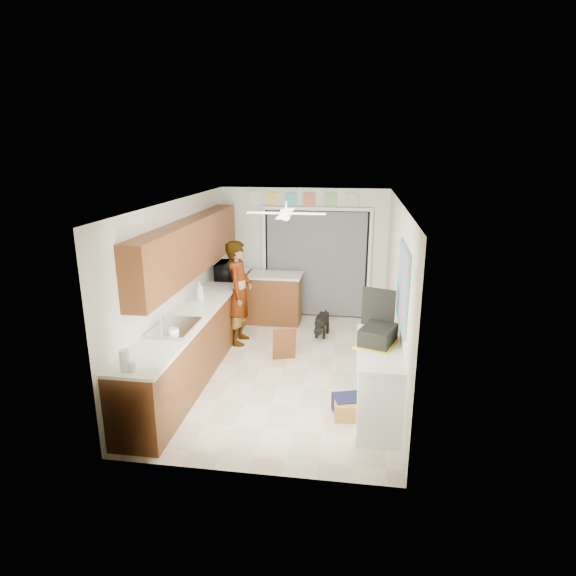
{
  "coord_description": "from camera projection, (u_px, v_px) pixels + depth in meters",
  "views": [
    {
      "loc": [
        1.03,
        -6.61,
        3.22
      ],
      "look_at": [
        0.0,
        0.4,
        1.15
      ],
      "focal_mm": 30.0,
      "sensor_mm": 36.0,
      "label": 1
    }
  ],
  "objects": [
    {
      "name": "navy_crate",
      "position": [
        349.0,
        405.0,
        6.04
      ],
      "size": [
        0.45,
        0.41,
        0.23
      ],
      "primitive_type": "cube",
      "rotation": [
        0.0,
        0.0,
        0.3
      ],
      "color": "#141532",
      "rests_on": "floor"
    },
    {
      "name": "microwave",
      "position": [
        228.0,
        270.0,
        8.68
      ],
      "size": [
        0.38,
        0.56,
        0.3
      ],
      "primitive_type": "imported",
      "rotation": [
        0.0,
        0.0,
        1.59
      ],
      "color": "black",
      "rests_on": "left_countertop"
    },
    {
      "name": "faucet",
      "position": [
        161.0,
        320.0,
        6.29
      ],
      "size": [
        0.03,
        0.03,
        0.22
      ],
      "primitive_type": "cylinder",
      "color": "silver",
      "rests_on": "left_countertop"
    },
    {
      "name": "door_trim_left",
      "position": [
        264.0,
        263.0,
        9.46
      ],
      "size": [
        0.06,
        0.04,
        2.1
      ],
      "primitive_type": "cube",
      "color": "white",
      "rests_on": "wall_back"
    },
    {
      "name": "route66_sign",
      "position": [
        254.0,
        198.0,
        9.16
      ],
      "size": [
        0.22,
        0.02,
        0.26
      ],
      "primitive_type": "cube",
      "color": "silver",
      "rests_on": "wall_back"
    },
    {
      "name": "suitcase_lid",
      "position": [
        378.0,
        308.0,
        6.03
      ],
      "size": [
        0.41,
        0.17,
        0.5
      ],
      "primitive_type": "cube",
      "rotation": [
        0.0,
        0.0,
        -0.35
      ],
      "color": "black",
      "rests_on": "suitcase"
    },
    {
      "name": "curtain_panel",
      "position": [
        316.0,
        264.0,
        9.3
      ],
      "size": [
        1.9,
        0.03,
        2.05
      ],
      "primitive_type": "cube",
      "color": "slate",
      "rests_on": "wall_back"
    },
    {
      "name": "header_frame_1",
      "position": [
        291.0,
        199.0,
        9.06
      ],
      "size": [
        0.22,
        0.02,
        0.22
      ],
      "primitive_type": "cube",
      "color": "#53BADE",
      "rests_on": "wall_back"
    },
    {
      "name": "back_opening_recess",
      "position": [
        316.0,
        264.0,
        9.34
      ],
      "size": [
        2.0,
        0.06,
        2.1
      ],
      "primitive_type": "cube",
      "color": "black",
      "rests_on": "wall_back"
    },
    {
      "name": "suitcase_rim",
      "position": [
        378.0,
        343.0,
        5.85
      ],
      "size": [
        0.61,
        0.7,
        0.02
      ],
      "primitive_type": "cube",
      "rotation": [
        0.0,
        0.0,
        -0.35
      ],
      "color": "yellow",
      "rests_on": "suitcase"
    },
    {
      "name": "suitcase",
      "position": [
        378.0,
        335.0,
        5.82
      ],
      "size": [
        0.5,
        0.57,
        0.21
      ],
      "primitive_type": "cube",
      "rotation": [
        0.0,
        0.0,
        -0.35
      ],
      "color": "black",
      "rests_on": "right_counter_top"
    },
    {
      "name": "door_trim_right",
      "position": [
        369.0,
        266.0,
        9.17
      ],
      "size": [
        0.06,
        0.04,
        2.1
      ],
      "primitive_type": "cube",
      "color": "white",
      "rests_on": "wall_back"
    },
    {
      "name": "ceiling_fan",
      "position": [
        286.0,
        213.0,
        6.87
      ],
      "size": [
        1.14,
        1.14,
        0.24
      ],
      "primitive_type": "cube",
      "color": "white",
      "rests_on": "ceiling"
    },
    {
      "name": "peninsula_top",
      "position": [
        274.0,
        275.0,
        9.04
      ],
      "size": [
        1.04,
        0.64,
        0.04
      ],
      "primitive_type": "cube",
      "color": "white",
      "rests_on": "peninsula_base"
    },
    {
      "name": "paper_towel_roll",
      "position": [
        125.0,
        360.0,
        5.08
      ],
      "size": [
        0.12,
        0.12,
        0.24
      ],
      "primitive_type": "cylinder",
      "rotation": [
        0.0,
        0.0,
        -0.06
      ],
      "color": "white",
      "rests_on": "left_countertop"
    },
    {
      "name": "abstract_painting",
      "position": [
        403.0,
        286.0,
        5.69
      ],
      "size": [
        0.03,
        1.15,
        0.95
      ],
      "primitive_type": "cube",
      "color": "#E1527B",
      "rests_on": "wall_right"
    },
    {
      "name": "wall_right",
      "position": [
        396.0,
        294.0,
        6.75
      ],
      "size": [
        0.0,
        5.0,
        5.0
      ],
      "primitive_type": "plane",
      "rotation": [
        1.57,
        0.0,
        -1.57
      ],
      "color": "silver",
      "rests_on": "ground"
    },
    {
      "name": "ceiling",
      "position": [
        284.0,
        202.0,
        6.62
      ],
      "size": [
        5.0,
        5.0,
        0.0
      ],
      "primitive_type": "plane",
      "rotation": [
        3.14,
        0.0,
        0.0
      ],
      "color": "white",
      "rests_on": "ground"
    },
    {
      "name": "wall_back",
      "position": [
        304.0,
        253.0,
        9.35
      ],
      "size": [
        3.2,
        0.0,
        3.2
      ],
      "primitive_type": "plane",
      "rotation": [
        1.57,
        0.0,
        0.0
      ],
      "color": "silver",
      "rests_on": "ground"
    },
    {
      "name": "door_trim_head",
      "position": [
        317.0,
        209.0,
        9.01
      ],
      "size": [
        2.1,
        0.04,
        0.06
      ],
      "primitive_type": "cube",
      "color": "white",
      "rests_on": "wall_back"
    },
    {
      "name": "right_counter_base",
      "position": [
        378.0,
        384.0,
        5.87
      ],
      "size": [
        0.5,
        1.4,
        0.9
      ],
      "primitive_type": "cube",
      "color": "white",
      "rests_on": "floor"
    },
    {
      "name": "wall_left",
      "position": [
        179.0,
        285.0,
        7.2
      ],
      "size": [
        0.0,
        5.0,
        5.0
      ],
      "primitive_type": "plane",
      "rotation": [
        1.57,
        0.0,
        1.57
      ],
      "color": "silver",
      "rests_on": "ground"
    },
    {
      "name": "peninsula_base",
      "position": [
        274.0,
        299.0,
        9.17
      ],
      "size": [
        1.0,
        0.6,
        0.9
      ],
      "primitive_type": "cube",
      "color": "brown",
      "rests_on": "floor"
    },
    {
      "name": "wall_front",
      "position": [
        244.0,
        362.0,
        4.6
      ],
      "size": [
        3.2,
        0.0,
        3.2
      ],
      "primitive_type": "plane",
      "rotation": [
        -1.57,
        0.0,
        0.0
      ],
      "color": "silver",
      "rests_on": "ground"
    },
    {
      "name": "header_frame_4",
      "position": [
        352.0,
        200.0,
        8.9
      ],
      "size": [
        0.22,
        0.02,
        0.22
      ],
      "primitive_type": "cube",
      "color": "beige",
      "rests_on": "wall_back"
    },
    {
      "name": "right_counter_top",
      "position": [
        379.0,
        348.0,
        5.74
      ],
      "size": [
        0.54,
        1.44,
        0.04
      ],
      "primitive_type": "cube",
      "color": "white",
      "rests_on": "right_counter_base"
    },
    {
      "name": "soap_bottle",
      "position": [
        200.0,
        291.0,
        7.46
      ],
      "size": [
        0.14,
        0.14,
        0.3
      ],
      "primitive_type": "imported",
      "rotation": [
        0.0,
        0.0,
        -0.25
      ],
      "color": "silver",
      "rests_on": "left_countertop"
    },
    {
      "name": "cabinet_door_panel",
      "position": [
        284.0,
        344.0,
        7.5
      ],
      "size": [
        0.39,
        0.24,
        0.54
      ],
      "primitive_type": "cube",
      "rotation": [
        0.21,
        0.0,
        0.3
      ],
      "color": "brown",
      "rests_on": "floor"
    },
    {
      "name": "left_base_cabinets",
      "position": [
        201.0,
        335.0,
        7.38
      ],
      "size": [
        0.6,
        4.8,
        0.9
      ],
      "primitive_type": "cube",
      "color": "brown",
      "rests_on": "floor"
    },
    {
      "name": "cup",
      "position": [
        173.0,
        332.0,
        6.03
      ],
      "size": [
        0.15,
        0.15,
        0.1
      ],
      "primitive_type": "imported",
      "rotation": [
        0.0,
        0.0,
        -0.17
      ],
      "color": "white",
      "rests_on": "left_countertop"
    },
    {
      "name": "floor",
      "position": [
        284.0,
        368.0,
        7.32
      ],
      "size": [
        5.0,
        5.0,
        0.0
      ],
      "primitive_type": "plane",
      "color": "beige",
      "rests_on": "ground"
    },
    {
      "name": "header_frame_3",
      "position": [
        331.0,
        199.0,
        8.96
      ],
      "size": [
        0.22,
        0.02,
        0.22
      ],
      "primitive_type": "cube",
      "color": "#7BC26F",
      "rests_on": "wall_back"
    },
    {
      "name": "jar_b",
      "position": [
        133.0,
        367.0,
        5.09
      ],
      "size": [
        0.09,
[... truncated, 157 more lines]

